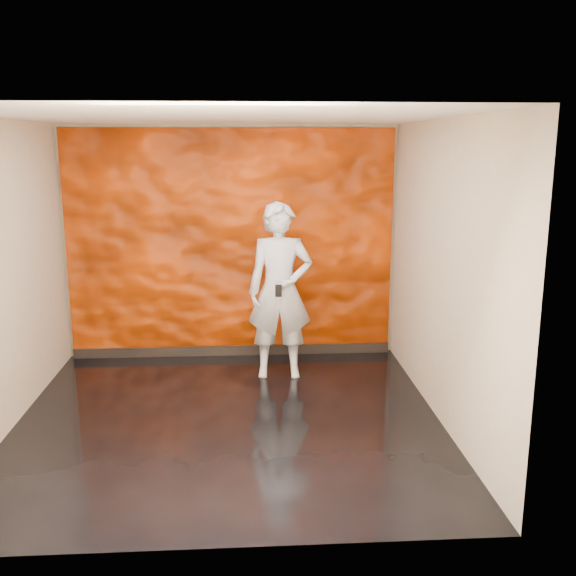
# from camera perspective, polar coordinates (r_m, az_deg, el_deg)

# --- Properties ---
(room) EXTENTS (4.02, 4.02, 2.81)m
(room) POSITION_cam_1_polar(r_m,az_deg,el_deg) (5.84, -5.52, 1.07)
(room) COLOR black
(room) RESTS_ON ground
(feature_wall) EXTENTS (3.90, 0.06, 2.75)m
(feature_wall) POSITION_cam_1_polar(r_m,az_deg,el_deg) (7.77, -5.08, 3.83)
(feature_wall) COLOR #E03F00
(feature_wall) RESTS_ON ground
(baseboard) EXTENTS (3.90, 0.04, 0.12)m
(baseboard) POSITION_cam_1_polar(r_m,az_deg,el_deg) (8.04, -4.91, -5.55)
(baseboard) COLOR black
(baseboard) RESTS_ON ground
(man) EXTENTS (0.73, 0.49, 1.96)m
(man) POSITION_cam_1_polar(r_m,az_deg,el_deg) (7.09, -0.71, -0.26)
(man) COLOR #8E929D
(man) RESTS_ON ground
(phone) EXTENTS (0.07, 0.02, 0.13)m
(phone) POSITION_cam_1_polar(r_m,az_deg,el_deg) (6.78, -0.85, -0.25)
(phone) COLOR black
(phone) RESTS_ON man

